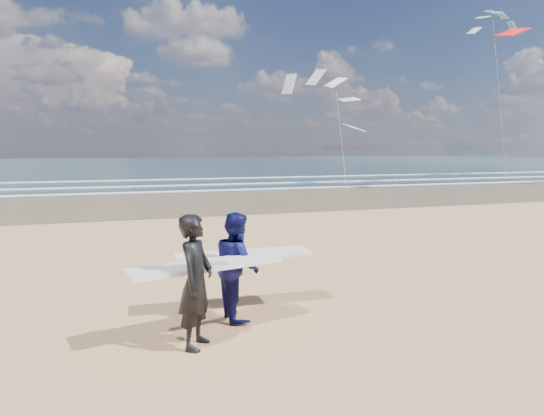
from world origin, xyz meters
name	(u,v)px	position (x,y,z in m)	size (l,w,h in m)	color
wet_sand_strip	(480,191)	(20.00, 18.00, 0.01)	(220.00, 12.00, 0.01)	brown
ocean	(248,163)	(20.00, 72.00, 0.01)	(220.00, 100.00, 0.02)	#193039
foam_breakers	(391,180)	(20.00, 28.10, 0.05)	(220.00, 11.70, 0.05)	white
surfer_near	(197,279)	(-0.57, -0.04, 0.91)	(2.26, 1.24, 1.80)	black
surfer_far	(237,265)	(0.21, 0.85, 0.85)	(2.22, 1.07, 1.68)	#0B0C41
kite_1	(338,112)	(13.25, 24.21, 5.07)	(6.90, 4.86, 8.52)	slate
kite_5	(498,81)	(33.30, 31.43, 8.86)	(5.44, 4.70, 16.65)	slate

